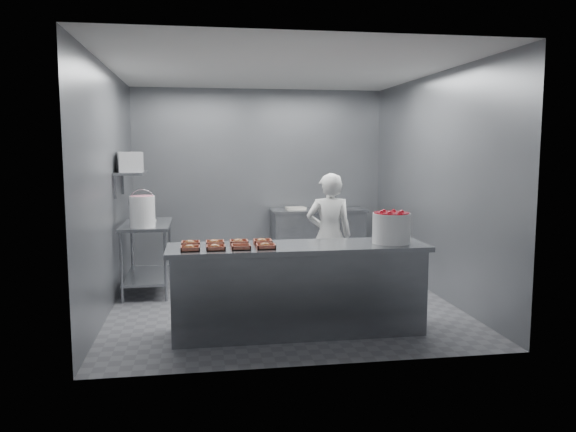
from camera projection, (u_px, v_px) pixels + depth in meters
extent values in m
plane|color=#4C4C51|center=(279.00, 297.00, 7.04)|extent=(4.50, 4.50, 0.00)
plane|color=white|center=(279.00, 69.00, 6.71)|extent=(4.50, 4.50, 0.00)
cube|color=slate|center=(259.00, 177.00, 9.08)|extent=(4.00, 0.04, 2.80)
cube|color=slate|center=(110.00, 188.00, 6.56)|extent=(0.04, 4.50, 2.80)
cube|color=slate|center=(433.00, 184.00, 7.18)|extent=(0.04, 4.50, 2.80)
cube|color=slate|center=(298.00, 247.00, 5.61)|extent=(2.60, 0.70, 0.05)
cube|color=slate|center=(298.00, 291.00, 5.67)|extent=(2.50, 0.64, 0.85)
cube|color=slate|center=(147.00, 224.00, 7.27)|extent=(0.60, 1.20, 0.04)
cube|color=slate|center=(148.00, 276.00, 7.35)|extent=(0.56, 1.15, 0.03)
cylinder|color=slate|center=(121.00, 267.00, 6.73)|extent=(0.04, 0.04, 0.88)
cylinder|color=slate|center=(165.00, 266.00, 6.81)|extent=(0.04, 0.04, 0.88)
cylinder|color=slate|center=(132.00, 251.00, 7.83)|extent=(0.04, 0.04, 0.88)
cylinder|color=slate|center=(170.00, 250.00, 7.91)|extent=(0.04, 0.04, 0.88)
cube|color=slate|center=(318.00, 210.00, 8.94)|extent=(1.50, 0.60, 0.05)
cube|color=slate|center=(318.00, 238.00, 8.99)|extent=(1.44, 0.55, 0.85)
cube|color=slate|center=(131.00, 173.00, 7.16)|extent=(0.35, 0.90, 0.03)
cube|color=tan|center=(190.00, 248.00, 5.31)|extent=(0.18, 0.18, 0.04)
cube|color=white|center=(195.00, 249.00, 5.33)|extent=(0.10, 0.06, 0.00)
ellipsoid|color=#BD6D2F|center=(189.00, 247.00, 5.31)|extent=(0.10, 0.10, 0.05)
cube|color=tan|center=(216.00, 248.00, 5.35)|extent=(0.18, 0.18, 0.04)
cube|color=white|center=(221.00, 248.00, 5.37)|extent=(0.10, 0.06, 0.00)
ellipsoid|color=#BD6D2F|center=(215.00, 247.00, 5.35)|extent=(0.10, 0.10, 0.05)
cube|color=tan|center=(241.00, 247.00, 5.39)|extent=(0.18, 0.18, 0.04)
cube|color=white|center=(246.00, 247.00, 5.41)|extent=(0.10, 0.06, 0.00)
cube|color=tan|center=(266.00, 246.00, 5.42)|extent=(0.18, 0.18, 0.04)
cube|color=white|center=(270.00, 247.00, 5.45)|extent=(0.10, 0.06, 0.00)
ellipsoid|color=#BD6D2F|center=(265.00, 245.00, 5.42)|extent=(0.10, 0.10, 0.05)
cube|color=tan|center=(191.00, 243.00, 5.57)|extent=(0.18, 0.18, 0.04)
cube|color=white|center=(195.00, 244.00, 5.60)|extent=(0.10, 0.06, 0.00)
ellipsoid|color=#BD6D2F|center=(190.00, 243.00, 5.57)|extent=(0.10, 0.10, 0.05)
cube|color=tan|center=(215.00, 243.00, 5.61)|extent=(0.18, 0.18, 0.04)
cube|color=white|center=(220.00, 243.00, 5.63)|extent=(0.10, 0.06, 0.00)
ellipsoid|color=#BD6D2F|center=(214.00, 242.00, 5.61)|extent=(0.10, 0.10, 0.05)
cube|color=tan|center=(239.00, 242.00, 5.65)|extent=(0.18, 0.18, 0.04)
cube|color=white|center=(243.00, 243.00, 5.67)|extent=(0.10, 0.06, 0.00)
ellipsoid|color=#BD6D2F|center=(238.00, 241.00, 5.65)|extent=(0.10, 0.10, 0.05)
cube|color=tan|center=(263.00, 242.00, 5.69)|extent=(0.18, 0.18, 0.04)
cube|color=white|center=(267.00, 242.00, 5.71)|extent=(0.10, 0.06, 0.00)
ellipsoid|color=#BD6D2F|center=(262.00, 241.00, 5.68)|extent=(0.10, 0.10, 0.05)
imported|color=silver|center=(329.00, 236.00, 6.99)|extent=(0.61, 0.43, 1.56)
cylinder|color=silver|center=(391.00, 228.00, 5.70)|extent=(0.38, 0.38, 0.31)
cylinder|color=red|center=(392.00, 214.00, 5.68)|extent=(0.36, 0.36, 0.04)
cylinder|color=silver|center=(142.00, 212.00, 6.84)|extent=(0.30, 0.30, 0.38)
cylinder|color=pink|center=(142.00, 196.00, 6.82)|extent=(0.28, 0.28, 0.02)
torus|color=slate|center=(142.00, 202.00, 6.83)|extent=(0.32, 0.01, 0.32)
cylinder|color=silver|center=(146.00, 221.00, 7.41)|extent=(0.37, 0.37, 0.02)
cube|color=#CCB28C|center=(145.00, 218.00, 7.69)|extent=(0.17, 0.15, 0.02)
cube|color=gray|center=(130.00, 162.00, 7.01)|extent=(0.36, 0.39, 0.25)
cube|color=silver|center=(296.00, 208.00, 8.88)|extent=(0.31, 0.24, 0.04)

